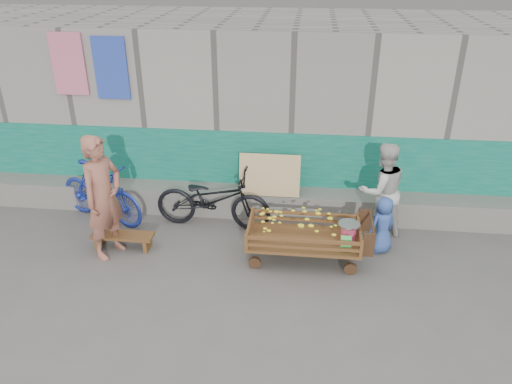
# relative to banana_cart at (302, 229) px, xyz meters

# --- Properties ---
(ground) EXTENTS (80.00, 80.00, 0.00)m
(ground) POSITION_rel_banana_cart_xyz_m (-0.87, -1.04, -0.52)
(ground) COLOR #55524E
(ground) RESTS_ON ground
(building_wall) EXTENTS (12.00, 3.50, 3.00)m
(building_wall) POSITION_rel_banana_cart_xyz_m (-0.87, 3.01, 0.95)
(building_wall) COLOR gray
(building_wall) RESTS_ON ground
(banana_cart) EXTENTS (1.79, 0.82, 0.76)m
(banana_cart) POSITION_rel_banana_cart_xyz_m (0.00, 0.00, 0.00)
(banana_cart) COLOR brown
(banana_cart) RESTS_ON ground
(bench) EXTENTS (0.95, 0.28, 0.24)m
(bench) POSITION_rel_banana_cart_xyz_m (-2.72, 0.01, -0.34)
(bench) COLOR brown
(bench) RESTS_ON ground
(vendor_man) EXTENTS (0.69, 0.81, 1.88)m
(vendor_man) POSITION_rel_banana_cart_xyz_m (-2.85, -0.14, 0.42)
(vendor_man) COLOR #995B48
(vendor_man) RESTS_ON ground
(woman) EXTENTS (0.92, 0.82, 1.56)m
(woman) POSITION_rel_banana_cart_xyz_m (1.20, 0.84, 0.27)
(woman) COLOR beige
(woman) RESTS_ON ground
(child) EXTENTS (0.52, 0.48, 0.90)m
(child) POSITION_rel_banana_cart_xyz_m (1.20, 0.37, -0.07)
(child) COLOR #3453A1
(child) RESTS_ON ground
(bicycle_dark) EXTENTS (1.92, 0.76, 0.99)m
(bicycle_dark) POSITION_rel_banana_cart_xyz_m (-1.45, 0.81, -0.02)
(bicycle_dark) COLOR black
(bicycle_dark) RESTS_ON ground
(bicycle_blue) EXTENTS (1.77, 1.12, 1.03)m
(bicycle_blue) POSITION_rel_banana_cart_xyz_m (-3.34, 0.81, 0.00)
(bicycle_blue) COLOR #1D31A0
(bicycle_blue) RESTS_ON ground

